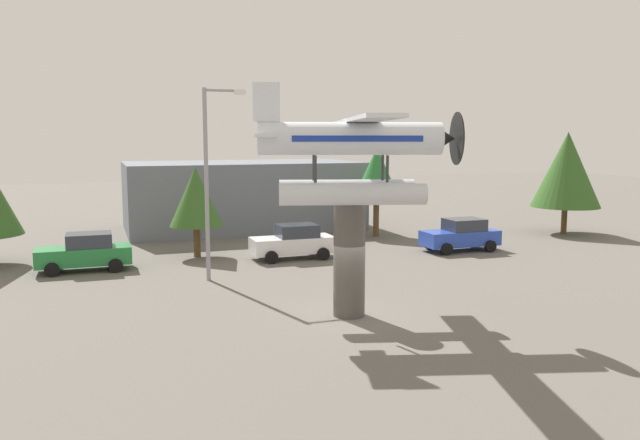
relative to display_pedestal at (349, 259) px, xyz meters
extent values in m
plane|color=#605B54|center=(0.00, 0.00, -1.99)|extent=(140.00, 140.00, 0.00)
cylinder|color=#4C4742|center=(0.00, 0.00, 0.00)|extent=(1.10, 1.10, 3.99)
cylinder|color=silver|center=(-0.28, -0.96, 2.34)|extent=(4.80, 2.02, 0.70)
cylinder|color=#333338|center=(1.01, -0.82, 3.14)|extent=(0.12, 0.12, 0.90)
cylinder|color=#333338|center=(-1.29, -0.14, 3.14)|extent=(0.12, 0.12, 0.90)
cylinder|color=silver|center=(0.28, 0.96, 2.34)|extent=(4.80, 2.02, 0.70)
cylinder|color=#333338|center=(1.29, 0.14, 3.14)|extent=(0.12, 0.12, 0.90)
cylinder|color=#333338|center=(-1.01, 0.82, 3.14)|extent=(0.12, 0.12, 0.90)
cylinder|color=silver|center=(0.00, 0.00, 4.14)|extent=(6.26, 2.79, 1.10)
cube|color=#193399|center=(0.19, -0.06, 4.14)|extent=(4.49, 2.31, 0.20)
cone|color=#262628|center=(3.12, -0.91, 4.14)|extent=(0.92, 1.04, 0.88)
cylinder|color=black|center=(3.50, -1.02, 4.14)|extent=(0.54, 1.74, 1.80)
cube|color=silver|center=(0.38, -0.11, 4.75)|extent=(3.97, 10.29, 0.12)
cube|color=silver|center=(-2.69, 0.79, 4.24)|extent=(1.46, 2.88, 0.10)
cube|color=silver|center=(-2.69, 0.79, 5.34)|extent=(0.90, 0.37, 1.30)
cube|color=#237A38|center=(-8.79, 10.98, -1.27)|extent=(4.20, 1.70, 0.80)
cube|color=#2D333D|center=(-8.54, 10.98, -0.55)|extent=(2.00, 1.56, 0.64)
cylinder|color=black|center=(-10.14, 11.88, -1.67)|extent=(0.64, 0.22, 0.64)
cylinder|color=black|center=(-10.14, 10.08, -1.67)|extent=(0.64, 0.22, 0.64)
cylinder|color=black|center=(-7.44, 11.88, -1.67)|extent=(0.64, 0.22, 0.64)
cylinder|color=black|center=(-7.44, 10.08, -1.67)|extent=(0.64, 0.22, 0.64)
cube|color=white|center=(1.19, 10.51, -1.27)|extent=(4.20, 1.70, 0.80)
cube|color=#2D333D|center=(1.44, 10.51, -0.55)|extent=(2.00, 1.56, 0.64)
cylinder|color=black|center=(-0.16, 11.41, -1.67)|extent=(0.64, 0.22, 0.64)
cylinder|color=black|center=(-0.16, 9.61, -1.67)|extent=(0.64, 0.22, 0.64)
cylinder|color=black|center=(2.54, 11.41, -1.67)|extent=(0.64, 0.22, 0.64)
cylinder|color=black|center=(2.54, 9.61, -1.67)|extent=(0.64, 0.22, 0.64)
cube|color=#2847B7|center=(10.46, 9.55, -1.27)|extent=(4.20, 1.70, 0.80)
cube|color=#2D333D|center=(10.71, 9.55, -0.55)|extent=(2.00, 1.56, 0.64)
cylinder|color=black|center=(9.11, 10.45, -1.67)|extent=(0.64, 0.22, 0.64)
cylinder|color=black|center=(9.11, 8.65, -1.67)|extent=(0.64, 0.22, 0.64)
cylinder|color=black|center=(11.81, 10.45, -1.67)|extent=(0.64, 0.22, 0.64)
cylinder|color=black|center=(11.81, 8.65, -1.67)|extent=(0.64, 0.22, 0.64)
cylinder|color=gray|center=(-3.68, 7.09, 2.12)|extent=(0.18, 0.18, 8.24)
cylinder|color=gray|center=(-2.88, 7.09, 6.14)|extent=(1.60, 0.12, 0.12)
cube|color=silver|center=(-2.18, 7.09, 6.09)|extent=(0.50, 0.28, 0.20)
cube|color=slate|center=(1.21, 22.00, 0.25)|extent=(15.24, 7.91, 4.49)
cylinder|color=brown|center=(-3.31, 12.65, -1.18)|extent=(0.36, 0.36, 1.62)
cone|color=#335B23|center=(-3.31, 12.65, 1.14)|extent=(2.72, 2.72, 3.02)
cylinder|color=brown|center=(8.27, 15.69, -0.82)|extent=(0.36, 0.36, 2.35)
cone|color=#287033|center=(8.27, 15.69, 1.96)|extent=(2.90, 2.90, 3.22)
cylinder|color=brown|center=(20.08, 12.61, -1.13)|extent=(0.36, 0.36, 1.74)
cone|color=#335B23|center=(20.08, 12.61, 2.12)|extent=(4.29, 4.29, 4.76)
camera|label=1|loc=(-8.18, -19.81, 4.22)|focal=35.42mm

